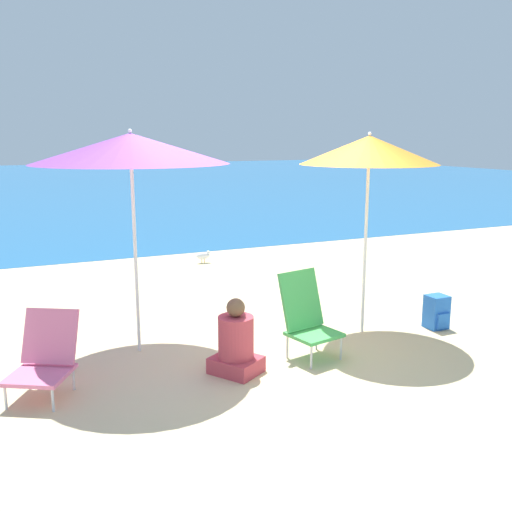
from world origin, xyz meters
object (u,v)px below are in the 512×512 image
person_seated_near (236,344)px  seagull (203,256)px  beach_umbrella_purple (131,149)px  backpack_blue (437,312)px  beach_chair_green (307,315)px  beach_chair_pink (45,356)px  beach_umbrella_orange (369,150)px

person_seated_near → seagull: person_seated_near is taller
beach_umbrella_purple → backpack_blue: 4.10m
beach_chair_green → backpack_blue: size_ratio=2.20×
backpack_blue → beach_chair_pink: bearing=179.7°
beach_umbrella_orange → seagull: beach_umbrella_orange is taller
person_seated_near → beach_umbrella_orange: bearing=-17.1°
beach_umbrella_purple → beach_umbrella_orange: size_ratio=1.01×
beach_umbrella_orange → beach_chair_green: bearing=-158.4°
seagull → backpack_blue: bearing=-73.2°
beach_umbrella_purple → seagull: beach_umbrella_purple is taller
beach_umbrella_purple → backpack_blue: bearing=-11.8°
beach_umbrella_orange → backpack_blue: bearing=-16.0°
beach_umbrella_purple → beach_chair_pink: 2.20m
beach_chair_green → person_seated_near: (-0.86, -0.12, -0.16)m
beach_umbrella_orange → backpack_blue: size_ratio=5.74×
beach_chair_green → backpack_blue: 1.92m
beach_umbrella_orange → backpack_blue: beach_umbrella_orange is taller
backpack_blue → seagull: backpack_blue is taller
beach_chair_green → seagull: (0.49, 4.80, -0.32)m
beach_chair_green → seagull: bearing=71.7°
seagull → beach_chair_pink: bearing=-123.8°
beach_umbrella_purple → beach_chair_pink: bearing=-145.0°
beach_umbrella_purple → beach_chair_green: (1.61, -0.86, -1.73)m
beach_chair_pink → seagull: beach_chair_pink is taller
beach_umbrella_orange → person_seated_near: beach_umbrella_orange is taller
beach_chair_pink → seagull: size_ratio=2.92×
beach_chair_green → person_seated_near: 0.88m
beach_umbrella_purple → beach_umbrella_orange: bearing=-10.2°
beach_umbrella_orange → person_seated_near: bearing=-164.6°
beach_umbrella_purple → seagull: bearing=62.0°
beach_umbrella_orange → backpack_blue: 2.17m
beach_chair_green → backpack_blue: (1.90, 0.13, -0.25)m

